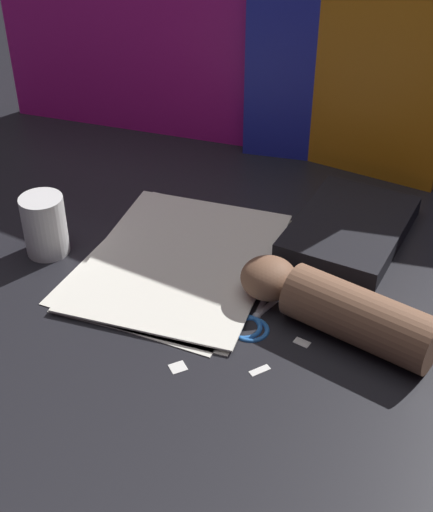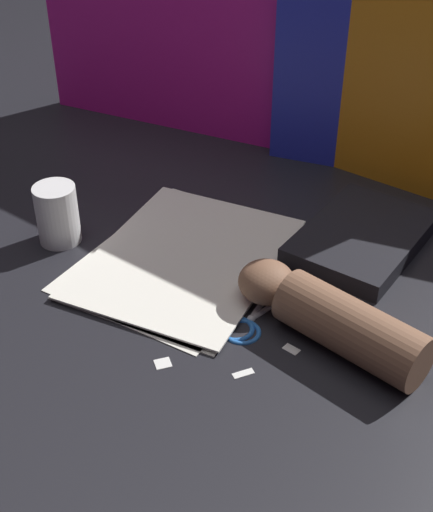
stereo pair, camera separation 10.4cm
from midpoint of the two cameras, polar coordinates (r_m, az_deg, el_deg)
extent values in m
plane|color=black|center=(1.12, 1.74, -0.92)|extent=(6.00, 6.00, 0.00)
cube|color=#D81E9E|center=(1.47, -1.26, 18.25)|extent=(0.60, 0.03, 0.45)
cube|color=orange|center=(1.36, 9.56, 17.64)|extent=(0.65, 0.15, 0.51)
cube|color=white|center=(1.13, -0.11, -0.33)|extent=(0.31, 0.38, 0.00)
cube|color=white|center=(1.13, 0.33, -0.21)|extent=(0.28, 0.36, 0.00)
cube|color=white|center=(1.12, 0.19, -0.21)|extent=(0.28, 0.36, 0.00)
cube|color=black|center=(1.19, 14.03, 1.34)|extent=(0.21, 0.27, 0.03)
sphere|color=silver|center=(1.02, 5.72, -4.97)|extent=(0.01, 0.01, 0.01)
cylinder|color=silver|center=(1.06, 6.76, -3.32)|extent=(0.01, 0.10, 0.01)
torus|color=blue|center=(1.00, 5.06, -6.02)|extent=(0.05, 0.05, 0.01)
cylinder|color=silver|center=(1.05, 7.64, -3.70)|extent=(0.05, 0.10, 0.01)
torus|color=blue|center=(1.00, 4.51, -5.77)|extent=(0.07, 0.07, 0.01)
cylinder|color=brown|center=(0.97, 13.79, -5.77)|extent=(0.22, 0.14, 0.08)
ellipsoid|color=brown|center=(1.03, 6.92, -2.17)|extent=(0.10, 0.10, 0.06)
cube|color=white|center=(0.98, 9.06, -7.49)|extent=(0.02, 0.02, 0.00)
cube|color=white|center=(0.95, -1.18, -8.70)|extent=(0.03, 0.03, 0.00)
cube|color=white|center=(0.94, 5.35, -9.46)|extent=(0.03, 0.03, 0.00)
cylinder|color=white|center=(1.17, -10.16, 3.22)|extent=(0.07, 0.07, 0.10)
camera|label=1|loc=(0.05, -87.14, 2.05)|focal=50.00mm
camera|label=2|loc=(0.05, 92.86, -2.05)|focal=50.00mm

